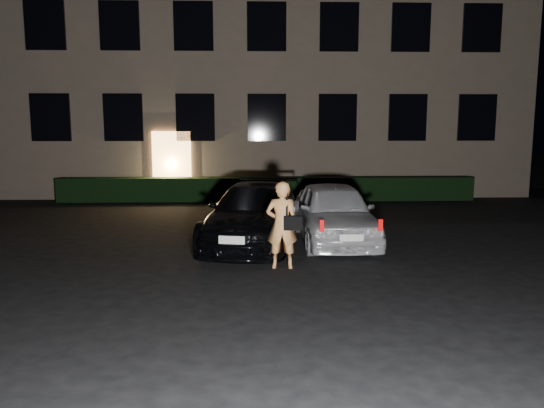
{
  "coord_description": "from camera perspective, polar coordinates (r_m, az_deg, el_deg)",
  "views": [
    {
      "loc": [
        -0.52,
        -8.66,
        2.74
      ],
      "look_at": [
        -0.13,
        2.0,
        1.14
      ],
      "focal_mm": 35.0,
      "sensor_mm": 36.0,
      "label": 1
    }
  ],
  "objects": [
    {
      "name": "building",
      "position": [
        23.87,
        -0.84,
        16.37
      ],
      "size": [
        20.0,
        8.11,
        12.0
      ],
      "color": "#685A4A",
      "rests_on": "ground"
    },
    {
      "name": "ground",
      "position": [
        9.09,
        1.3,
        -9.02
      ],
      "size": [
        80.0,
        80.0,
        0.0
      ],
      "primitive_type": "plane",
      "color": "black",
      "rests_on": "ground"
    },
    {
      "name": "man",
      "position": [
        10.14,
        1.1,
        -2.25
      ],
      "size": [
        0.7,
        0.44,
        1.69
      ],
      "rotation": [
        0.0,
        0.0,
        3.08
      ],
      "color": "#F5A25A",
      "rests_on": "ground"
    },
    {
      "name": "hatch",
      "position": [
        12.51,
        6.67,
        -0.89
      ],
      "size": [
        1.75,
        4.18,
        1.41
      ],
      "rotation": [
        0.0,
        0.0,
        0.02
      ],
      "color": "silver",
      "rests_on": "ground"
    },
    {
      "name": "sedan",
      "position": [
        12.34,
        -1.92,
        -1.09
      ],
      "size": [
        2.71,
        4.96,
        1.36
      ],
      "rotation": [
        0.0,
        0.0,
        -0.18
      ],
      "color": "black",
      "rests_on": "ground"
    },
    {
      "name": "hedge",
      "position": [
        19.3,
        -0.52,
        1.64
      ],
      "size": [
        15.0,
        0.7,
        0.85
      ],
      "primitive_type": "cube",
      "color": "black",
      "rests_on": "ground"
    }
  ]
}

